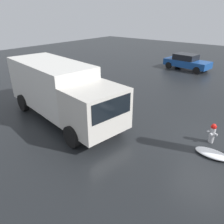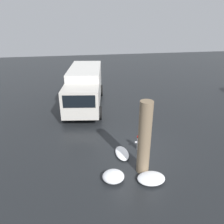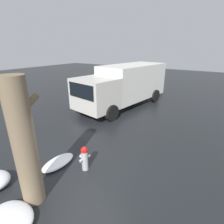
% 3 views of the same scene
% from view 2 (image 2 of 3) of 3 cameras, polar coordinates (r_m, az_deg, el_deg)
% --- Properties ---
extents(ground_plane, '(60.00, 60.00, 0.00)m').
position_cam_2_polar(ground_plane, '(11.52, 6.95, -9.61)').
color(ground_plane, black).
extents(fire_hydrant, '(0.42, 0.32, 0.86)m').
position_cam_2_polar(fire_hydrant, '(11.29, 7.03, -7.74)').
color(fire_hydrant, '#B7B7BC').
rests_on(fire_hydrant, ground_plane).
extents(tree_trunk, '(0.83, 0.54, 3.31)m').
position_cam_2_polar(tree_trunk, '(9.22, 8.46, -6.74)').
color(tree_trunk, '#7F6B51').
rests_on(tree_trunk, ground_plane).
extents(delivery_truck, '(7.45, 3.40, 2.71)m').
position_cam_2_polar(delivery_truck, '(16.60, -7.14, 6.78)').
color(delivery_truck, beige).
rests_on(delivery_truck, ground_plane).
extents(snow_pile_by_hydrant, '(1.26, 0.63, 0.18)m').
position_cam_2_polar(snow_pile_by_hydrant, '(10.99, 2.62, -10.69)').
color(snow_pile_by_hydrant, white).
rests_on(snow_pile_by_hydrant, ground_plane).
extents(snow_pile_curbside, '(0.87, 0.92, 0.39)m').
position_cam_2_polar(snow_pile_curbside, '(9.47, 0.35, -16.47)').
color(snow_pile_curbside, white).
rests_on(snow_pile_curbside, ground_plane).
extents(snow_pile_by_tree, '(0.89, 1.17, 0.27)m').
position_cam_2_polar(snow_pile_by_tree, '(9.61, 10.19, -16.68)').
color(snow_pile_by_tree, white).
rests_on(snow_pile_by_tree, ground_plane).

